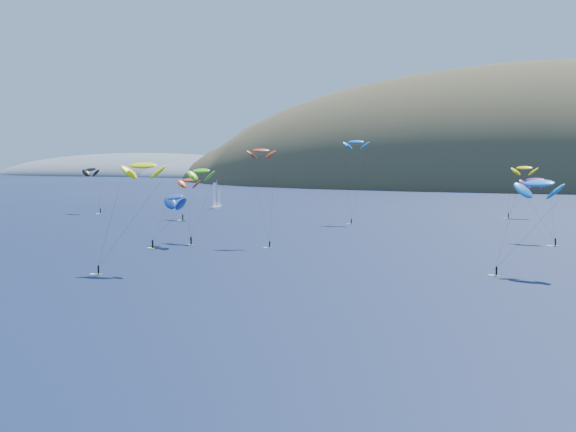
# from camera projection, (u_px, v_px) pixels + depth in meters

# --- Properties ---
(headland) EXTENTS (460.00, 250.00, 60.00)m
(headland) POSITION_uv_depth(u_px,v_px,m) (162.00, 178.00, 960.09)
(headland) COLOR slate
(headland) RESTS_ON ground
(sailboat) EXTENTS (9.71, 8.41, 12.10)m
(sailboat) POSITION_uv_depth(u_px,v_px,m) (216.00, 206.00, 329.14)
(sailboat) COLOR white
(sailboat) RESTS_ON ground
(kitesurfer_1) EXTENTS (9.63, 10.10, 15.84)m
(kitesurfer_1) POSITION_uv_depth(u_px,v_px,m) (189.00, 180.00, 272.49)
(kitesurfer_1) COLOR #CDFF1C
(kitesurfer_1) RESTS_ON ground
(kitesurfer_2) EXTENTS (9.12, 11.97, 21.84)m
(kitesurfer_2) POSITION_uv_depth(u_px,v_px,m) (143.00, 166.00, 149.26)
(kitesurfer_2) COLOR #CDFF1C
(kitesurfer_2) RESTS_ON ground
(kitesurfer_3) EXTENTS (8.65, 13.18, 19.94)m
(kitesurfer_3) POSITION_uv_depth(u_px,v_px,m) (201.00, 171.00, 201.80)
(kitesurfer_3) COLOR #CDFF1C
(kitesurfer_3) RESTS_ON ground
(kitesurfer_4) EXTENTS (8.41, 7.87, 28.25)m
(kitesurfer_4) POSITION_uv_depth(u_px,v_px,m) (356.00, 142.00, 256.14)
(kitesurfer_4) COLOR #CDFF1C
(kitesurfer_4) RESTS_ON ground
(kitesurfer_5) EXTENTS (12.10, 9.66, 18.98)m
(kitesurfer_5) POSITION_uv_depth(u_px,v_px,m) (539.00, 183.00, 143.65)
(kitesurfer_5) COLOR #CDFF1C
(kitesurfer_5) RESTS_ON ground
(kitesurfer_6) EXTENTS (10.83, 11.91, 17.54)m
(kitesurfer_6) POSITION_uv_depth(u_px,v_px,m) (535.00, 180.00, 199.39)
(kitesurfer_6) COLOR #CDFF1C
(kitesurfer_6) RESTS_ON ground
(kitesurfer_9) EXTENTS (9.00, 8.90, 24.53)m
(kitesurfer_9) POSITION_uv_depth(u_px,v_px,m) (261.00, 151.00, 192.35)
(kitesurfer_9) COLOR #CDFF1C
(kitesurfer_9) RESTS_ON ground
(kitesurfer_10) EXTENTS (10.66, 14.27, 14.30)m
(kitesurfer_10) POSITION_uv_depth(u_px,v_px,m) (175.00, 197.00, 191.90)
(kitesurfer_10) COLOR #CDFF1C
(kitesurfer_10) RESTS_ON ground
(kitesurfer_11) EXTENTS (9.18, 10.90, 19.81)m
(kitesurfer_11) POSITION_uv_depth(u_px,v_px,m) (524.00, 168.00, 280.78)
(kitesurfer_11) COLOR #CDFF1C
(kitesurfer_11) RESTS_ON ground
(kitesurfer_12) EXTENTS (12.26, 7.14, 18.94)m
(kitesurfer_12) POSITION_uv_depth(u_px,v_px,m) (91.00, 170.00, 303.02)
(kitesurfer_12) COLOR #CDFF1C
(kitesurfer_12) RESTS_ON ground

